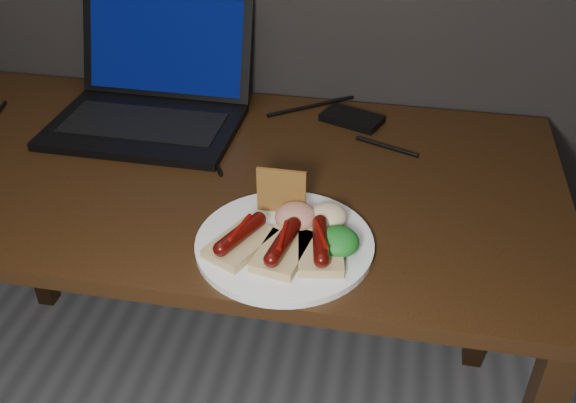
# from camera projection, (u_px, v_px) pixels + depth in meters

# --- Properties ---
(desk) EXTENTS (1.40, 0.70, 0.75)m
(desk) POSITION_uv_depth(u_px,v_px,m) (203.00, 205.00, 1.31)
(desk) COLOR #38200E
(desk) RESTS_ON ground
(laptop) EXTENTS (0.40, 0.35, 0.25)m
(laptop) POSITION_uv_depth(u_px,v_px,m) (152.00, 96.00, 1.40)
(laptop) COLOR black
(laptop) RESTS_ON desk
(hard_drive) EXTENTS (0.15, 0.11, 0.02)m
(hard_drive) POSITION_uv_depth(u_px,v_px,m) (352.00, 118.00, 1.41)
(hard_drive) COLOR black
(hard_drive) RESTS_ON desk
(desk_cables) EXTENTS (0.95, 0.39, 0.01)m
(desk_cables) POSITION_uv_depth(u_px,v_px,m) (214.00, 129.00, 1.38)
(desk_cables) COLOR black
(desk_cables) RESTS_ON desk
(plate) EXTENTS (0.38, 0.38, 0.01)m
(plate) POSITION_uv_depth(u_px,v_px,m) (285.00, 244.00, 1.05)
(plate) COLOR white
(plate) RESTS_ON desk
(bread_sausage_left) EXTENTS (0.11, 0.13, 0.04)m
(bread_sausage_left) POSITION_uv_depth(u_px,v_px,m) (241.00, 239.00, 1.03)
(bread_sausage_left) COLOR #D1B57B
(bread_sausage_left) RESTS_ON plate
(bread_sausage_center) EXTENTS (0.09, 0.13, 0.04)m
(bread_sausage_center) POSITION_uv_depth(u_px,v_px,m) (283.00, 247.00, 1.01)
(bread_sausage_center) COLOR #D1B57B
(bread_sausage_center) RESTS_ON plate
(bread_sausage_right) EXTENTS (0.09, 0.13, 0.04)m
(bread_sausage_right) POSITION_uv_depth(u_px,v_px,m) (320.00, 246.00, 1.01)
(bread_sausage_right) COLOR #D1B57B
(bread_sausage_right) RESTS_ON plate
(crispbread) EXTENTS (0.09, 0.01, 0.08)m
(crispbread) POSITION_uv_depth(u_px,v_px,m) (281.00, 191.00, 1.09)
(crispbread) COLOR #A5732D
(crispbread) RESTS_ON plate
(salad_greens) EXTENTS (0.07, 0.07, 0.04)m
(salad_greens) POSITION_uv_depth(u_px,v_px,m) (338.00, 241.00, 1.02)
(salad_greens) COLOR #115719
(salad_greens) RESTS_ON plate
(salsa_mound) EXTENTS (0.07, 0.07, 0.04)m
(salsa_mound) POSITION_uv_depth(u_px,v_px,m) (296.00, 217.00, 1.07)
(salsa_mound) COLOR #A31014
(salsa_mound) RESTS_ON plate
(coleslaw_mound) EXTENTS (0.06, 0.06, 0.04)m
(coleslaw_mound) POSITION_uv_depth(u_px,v_px,m) (328.00, 216.00, 1.08)
(coleslaw_mound) COLOR #EFE6CE
(coleslaw_mound) RESTS_ON plate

